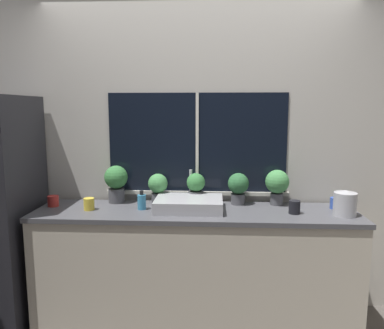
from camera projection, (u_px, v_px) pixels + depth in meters
name	position (u px, v px, depth m)	size (l,w,h in m)	color
wall_back	(197.00, 147.00, 3.10)	(8.00, 0.09, 2.70)	#BCB7AD
wall_left	(0.00, 137.00, 4.09)	(0.06, 7.00, 2.70)	#BCB7AD
counter	(195.00, 267.00, 2.89)	(2.43, 0.58, 0.90)	beige
sink	(189.00, 204.00, 2.84)	(0.51, 0.42, 0.27)	#ADADB2
potted_plant_far_left	(116.00, 181.00, 3.04)	(0.19, 0.19, 0.30)	#4C4C51
potted_plant_left	(158.00, 186.00, 3.02)	(0.16, 0.16, 0.24)	#4C4C51
potted_plant_center	(196.00, 187.00, 3.01)	(0.15, 0.15, 0.25)	#4C4C51
potted_plant_right	(238.00, 186.00, 2.98)	(0.17, 0.17, 0.25)	#4C4C51
potted_plant_far_right	(277.00, 184.00, 2.96)	(0.19, 0.19, 0.28)	#4C4C51
soap_bottle	(142.00, 202.00, 2.84)	(0.06, 0.06, 0.14)	teal
mug_black	(294.00, 207.00, 2.73)	(0.08, 0.08, 0.10)	black
mug_yellow	(89.00, 204.00, 2.83)	(0.08, 0.08, 0.09)	gold
mug_red	(53.00, 201.00, 2.93)	(0.08, 0.08, 0.08)	#B72D28
mug_blue	(335.00, 203.00, 2.86)	(0.08, 0.08, 0.09)	#3351AD
kettle	(345.00, 203.00, 2.67)	(0.16, 0.16, 0.19)	#B2B2B7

